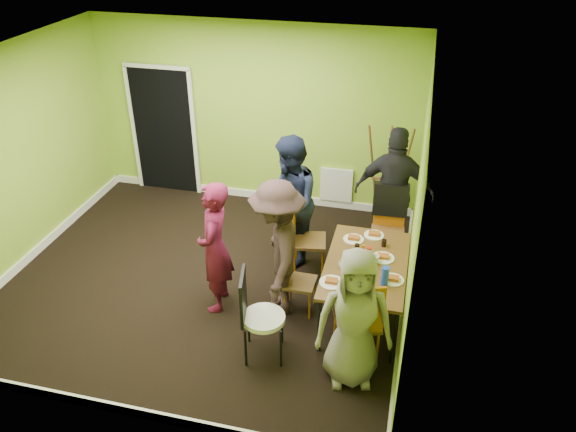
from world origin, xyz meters
The scene contains 28 objects.
ground centered at (0.00, 0.00, 0.00)m, with size 5.00×5.00×0.00m, color black.
room_walls centered at (-0.02, 0.04, 0.99)m, with size 5.04×4.54×2.82m.
dining_table centered at (2.03, -0.25, 0.70)m, with size 0.90×1.50×0.75m.
chair_left_far centered at (1.15, 0.46, 0.57)m, with size 0.48×0.48×1.01m.
chair_left_near centered at (1.22, -0.31, 0.48)m, with size 0.36×0.35×0.85m.
chair_back_end centered at (2.19, 1.02, 0.77)m, with size 0.46×0.54×1.09m.
chair_front_end centered at (2.07, -1.02, 0.61)m, with size 0.57×0.57×1.08m.
chair_bentwood centered at (1.01, -1.15, 0.58)m, with size 0.49×0.48×1.05m.
easel centered at (2.08, 1.87, 0.79)m, with size 0.64×0.60×1.60m.
plate_near_left centered at (1.83, 0.20, 0.76)m, with size 0.25×0.25×0.01m, color white.
plate_near_right centered at (1.72, -0.70, 0.76)m, with size 0.26×0.26×0.01m, color white.
plate_far_back centered at (2.06, 0.35, 0.76)m, with size 0.24×0.24×0.01m, color white.
plate_far_front centered at (1.96, -0.86, 0.76)m, with size 0.22×0.22×0.01m, color white.
plate_wall_back centered at (2.21, -0.11, 0.76)m, with size 0.25×0.25×0.01m, color white.
plate_wall_front centered at (2.35, -0.50, 0.76)m, with size 0.24×0.24×0.01m, color white.
thermos centered at (2.05, -0.30, 0.86)m, with size 0.07×0.07×0.22m, color white.
blue_bottle centered at (2.26, -0.59, 0.86)m, with size 0.08×0.08×0.22m, color blue.
orange_bottle centered at (1.97, 0.00, 0.79)m, with size 0.03×0.03×0.07m, color #C36C12.
glass_mid centered at (1.90, -0.04, 0.80)m, with size 0.06×0.06×0.10m, color black.
glass_back centered at (2.19, 0.14, 0.79)m, with size 0.06×0.06×0.08m, color black.
glass_front centered at (2.11, -0.70, 0.80)m, with size 0.07×0.07×0.09m, color black.
cup_a centered at (1.80, -0.40, 0.79)m, with size 0.11×0.11×0.09m, color white.
cup_b centered at (2.13, -0.21, 0.79)m, with size 0.09×0.09×0.09m, color white.
person_standing centered at (0.32, -0.45, 0.82)m, with size 0.60×0.39×1.63m, color #5B0F2C.
person_left_far centered at (0.94, 0.65, 0.89)m, with size 0.87×0.67×1.78m, color #151B35.
person_left_near centered at (1.04, -0.36, 0.85)m, with size 1.10×0.63×1.70m, color #322121.
person_back_end centered at (2.22, 1.22, 0.90)m, with size 1.06×0.44×1.81m, color black.
person_front_end centered at (2.03, -1.24, 0.77)m, with size 0.76×0.49×1.55m, color gray.
Camera 1 is at (2.40, -5.44, 4.40)m, focal length 35.00 mm.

